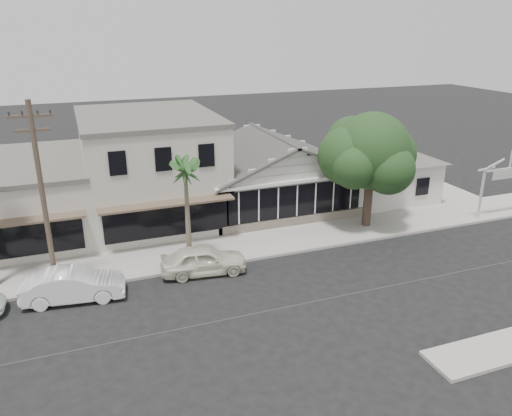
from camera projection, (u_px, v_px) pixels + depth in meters
name	position (u px, v px, depth m)	size (l,w,h in m)	color
ground	(274.00, 310.00, 22.13)	(140.00, 140.00, 0.00)	black
sidewalk_north	(78.00, 272.00, 25.40)	(90.00, 3.50, 0.15)	#9E9991
corner_shop	(272.00, 170.00, 33.84)	(10.40, 8.60, 5.10)	silver
side_cottage	(382.00, 178.00, 36.07)	(6.00, 6.00, 3.00)	silver
arch_sign	(509.00, 171.00, 31.76)	(4.12, 0.12, 3.95)	white
row_building_near	(150.00, 169.00, 31.88)	(8.00, 10.00, 6.50)	beige
utility_pole	(43.00, 195.00, 22.08)	(1.80, 0.24, 9.00)	brown
car_0	(203.00, 260.00, 25.17)	(1.73, 4.31, 1.47)	silver
car_1	(73.00, 285.00, 22.71)	(1.58, 4.53, 1.49)	white
shade_tree	(369.00, 153.00, 29.76)	(6.47, 5.85, 7.18)	#4A382C
palm_east	(185.00, 169.00, 24.47)	(2.36, 2.36, 6.17)	#726651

